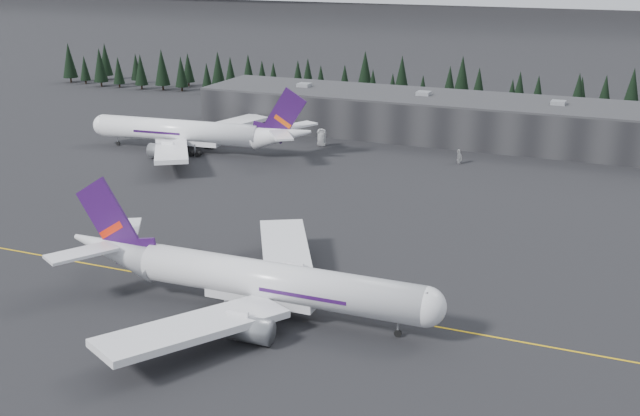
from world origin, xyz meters
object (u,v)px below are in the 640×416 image
at_px(jet_parked, 197,133).
at_px(gse_vehicle_b, 459,161).
at_px(gse_vehicle_a, 322,144).
at_px(jet_main, 246,278).
at_px(terminal, 455,118).

relative_size(jet_parked, gse_vehicle_b, 17.26).
relative_size(gse_vehicle_a, gse_vehicle_b, 1.34).
bearing_deg(gse_vehicle_b, jet_parked, -94.05).
bearing_deg(gse_vehicle_a, gse_vehicle_b, -12.63).
bearing_deg(gse_vehicle_b, gse_vehicle_a, -112.25).
relative_size(jet_main, gse_vehicle_b, 16.79).
xyz_separation_m(terminal, gse_vehicle_a, (-33.18, -25.27, -5.56)).
xyz_separation_m(jet_main, jet_parked, (-61.99, 87.26, 0.15)).
distance_m(jet_parked, gse_vehicle_b, 73.84).
distance_m(terminal, jet_main, 132.83).
distance_m(jet_parked, gse_vehicle_a, 36.40).
height_order(terminal, jet_main, jet_main).
distance_m(terminal, gse_vehicle_b, 31.07).
bearing_deg(terminal, jet_main, -90.43).
bearing_deg(jet_parked, terminal, -149.23).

